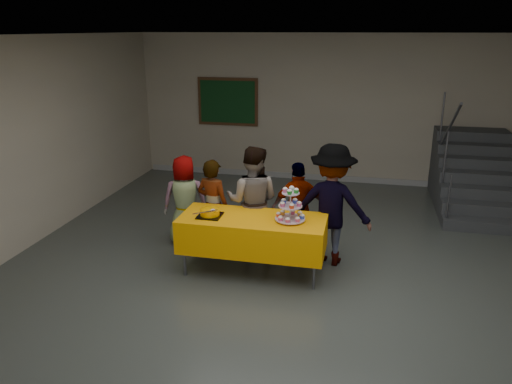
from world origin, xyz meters
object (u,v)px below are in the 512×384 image
Objects in this scene: schoolchild_c at (253,201)px; schoolchild_e at (332,205)px; schoolchild_d at (298,208)px; bear_cake at (210,212)px; schoolchild_a at (185,200)px; bake_table at (253,233)px; cupcake_stand at (290,208)px; staircase at (472,177)px; noticeboard at (228,102)px.

schoolchild_c is 1.10m from schoolchild_e.
schoolchild_e is at bearing 132.49° from schoolchild_d.
schoolchild_a reaches higher than bear_cake.
bake_table is 4.22× the size of cupcake_stand.
schoolchild_d is 3.96m from staircase.
schoolchild_a is at bearing 128.59° from bear_cake.
bake_table is at bearing 130.67° from schoolchild_a.
schoolchild_e is (0.97, 0.53, 0.28)m from bake_table.
bake_table is at bearing 7.94° from bear_cake.
schoolchild_c is at bearing 57.83° from bear_cake.
schoolchild_d reaches higher than bear_cake.
schoolchild_e is at bearing 48.63° from cupcake_stand.
schoolchild_c is (-0.13, 0.58, 0.23)m from bake_table.
staircase is (4.49, 2.83, -0.18)m from schoolchild_a.
schoolchild_e reaches higher than schoolchild_c.
schoolchild_d is (1.03, 0.85, -0.17)m from bear_cake.
schoolchild_c reaches higher than bear_cake.
bake_table is 1.42× the size of schoolchild_d.
schoolchild_e is (0.48, 0.54, -0.11)m from cupcake_stand.
bake_table is 4.78m from noticeboard.
noticeboard is at bearing 102.65° from bear_cake.
cupcake_stand is 1.04m from bear_cake.
bake_table is 5.25× the size of bear_cake.
schoolchild_d is at bearing 58.04° from bake_table.
schoolchild_e is 4.68m from noticeboard.
schoolchild_d reaches higher than cupcake_stand.
bear_cake is 0.27× the size of schoolchild_d.
bear_cake is 1.35m from schoolchild_d.
schoolchild_a is 1.08m from schoolchild_c.
bear_cake is 1.63m from schoolchild_e.
schoolchild_d is at bearing -162.55° from schoolchild_c.
cupcake_stand is at bearing 56.31° from schoolchild_e.
schoolchild_a is 2.18m from schoolchild_e.
schoolchild_e reaches higher than schoolchild_d.
schoolchild_a is 0.85× the size of schoolchild_c.
bear_cake is at bearing 110.78° from schoolchild_a.
schoolchild_a is 1.03× the size of noticeboard.
staircase is 5.04m from noticeboard.
bake_table is at bearing 102.97° from schoolchild_c.
staircase is at bearing 43.46° from bear_cake.
schoolchild_c is 1.21× the size of noticeboard.
bear_cake is at bearing 57.76° from schoolchild_c.
staircase is (2.81, 3.58, -0.45)m from cupcake_stand.
cupcake_stand is at bearing 3.41° from bear_cake.
bear_cake is 0.15× the size of staircase.
cupcake_stand reaches higher than bake_table.
schoolchild_a is at bearing -18.81° from schoolchild_d.
staircase is at bearing -165.54° from schoolchild_a.
staircase reaches higher than schoolchild_a.
schoolchild_a is at bearing 2.32° from schoolchild_e.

